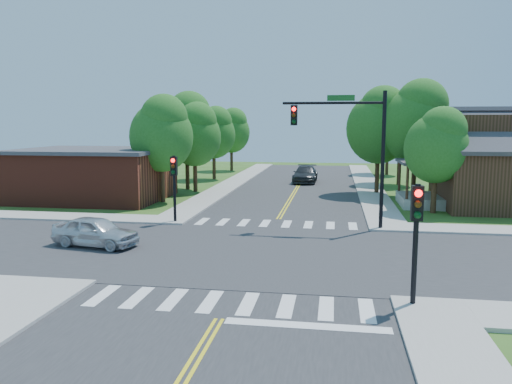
% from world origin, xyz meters
% --- Properties ---
extents(ground, '(100.00, 100.00, 0.00)m').
position_xyz_m(ground, '(0.00, 0.00, 0.00)').
color(ground, '#304F18').
rests_on(ground, ground).
extents(road_ns, '(10.00, 90.00, 0.04)m').
position_xyz_m(road_ns, '(0.00, 0.00, 0.02)').
color(road_ns, '#2D2D30').
rests_on(road_ns, ground).
extents(road_ew, '(90.00, 10.00, 0.04)m').
position_xyz_m(road_ew, '(0.00, 0.00, 0.03)').
color(road_ew, '#2D2D30').
rests_on(road_ew, ground).
extents(intersection_patch, '(10.20, 10.20, 0.06)m').
position_xyz_m(intersection_patch, '(0.00, 0.00, 0.00)').
color(intersection_patch, '#2D2D30').
rests_on(intersection_patch, ground).
extents(sidewalk_nw, '(40.00, 40.00, 0.14)m').
position_xyz_m(sidewalk_nw, '(-15.82, 15.82, 0.07)').
color(sidewalk_nw, '#9E9B93').
rests_on(sidewalk_nw, ground).
extents(crosswalk_north, '(8.85, 2.00, 0.01)m').
position_xyz_m(crosswalk_north, '(0.00, 6.20, 0.05)').
color(crosswalk_north, white).
rests_on(crosswalk_north, ground).
extents(crosswalk_south, '(8.85, 2.00, 0.01)m').
position_xyz_m(crosswalk_south, '(0.00, -6.20, 0.05)').
color(crosswalk_south, white).
rests_on(crosswalk_south, ground).
extents(centerline, '(0.30, 90.00, 0.01)m').
position_xyz_m(centerline, '(0.00, 0.00, 0.05)').
color(centerline, yellow).
rests_on(centerline, ground).
extents(stop_bar, '(4.60, 0.45, 0.09)m').
position_xyz_m(stop_bar, '(2.50, -7.60, 0.00)').
color(stop_bar, white).
rests_on(stop_bar, ground).
extents(signal_mast_ne, '(5.30, 0.42, 7.20)m').
position_xyz_m(signal_mast_ne, '(3.91, 5.59, 4.85)').
color(signal_mast_ne, black).
rests_on(signal_mast_ne, ground).
extents(signal_pole_se, '(0.34, 0.42, 3.80)m').
position_xyz_m(signal_pole_se, '(5.60, -5.62, 2.66)').
color(signal_pole_se, black).
rests_on(signal_pole_se, ground).
extents(signal_pole_nw, '(0.34, 0.42, 3.80)m').
position_xyz_m(signal_pole_nw, '(-5.60, 5.58, 2.66)').
color(signal_pole_nw, black).
rests_on(signal_pole_nw, ground).
extents(building_nw, '(10.40, 8.40, 3.73)m').
position_xyz_m(building_nw, '(-14.20, 13.20, 1.88)').
color(building_nw, maroon).
rests_on(building_nw, ground).
extents(tree_e_a, '(3.88, 3.69, 6.60)m').
position_xyz_m(tree_e_a, '(9.37, 11.23, 4.32)').
color(tree_e_a, '#382314').
rests_on(tree_e_a, ground).
extents(tree_e_b, '(5.19, 4.93, 8.82)m').
position_xyz_m(tree_e_b, '(9.13, 17.86, 5.78)').
color(tree_e_b, '#382314').
rests_on(tree_e_b, ground).
extents(tree_e_c, '(4.99, 4.74, 8.48)m').
position_xyz_m(tree_e_c, '(9.00, 25.66, 5.56)').
color(tree_e_c, '#382314').
rests_on(tree_e_c, ground).
extents(tree_e_d, '(4.67, 4.44, 7.95)m').
position_xyz_m(tree_e_d, '(8.82, 34.56, 5.21)').
color(tree_e_d, '#382314').
rests_on(tree_e_d, ground).
extents(tree_w_a, '(4.46, 4.24, 7.58)m').
position_xyz_m(tree_w_a, '(-8.79, 12.77, 4.96)').
color(tree_w_a, '#382314').
rests_on(tree_w_a, ground).
extents(tree_w_b, '(4.83, 4.59, 8.21)m').
position_xyz_m(tree_w_b, '(-9.04, 19.67, 5.38)').
color(tree_w_b, '#382314').
rests_on(tree_w_b, ground).
extents(tree_w_c, '(4.27, 4.05, 7.25)m').
position_xyz_m(tree_w_c, '(-8.64, 27.47, 4.75)').
color(tree_w_c, '#382314').
rests_on(tree_w_c, ground).
extents(tree_w_d, '(4.32, 4.10, 7.35)m').
position_xyz_m(tree_w_d, '(-8.78, 36.62, 4.81)').
color(tree_w_d, '#382314').
rests_on(tree_w_d, ground).
extents(tree_house, '(4.97, 4.72, 8.45)m').
position_xyz_m(tree_house, '(6.55, 19.26, 5.53)').
color(tree_house, '#382314').
rests_on(tree_house, ground).
extents(tree_bldg, '(4.28, 4.07, 7.27)m').
position_xyz_m(tree_bldg, '(-8.02, 18.48, 4.76)').
color(tree_bldg, '#382314').
rests_on(tree_bldg, ground).
extents(car_silver, '(3.05, 4.58, 1.36)m').
position_xyz_m(car_silver, '(-7.47, -0.10, 0.68)').
color(car_silver, silver).
rests_on(car_silver, ground).
extents(car_dgrey, '(2.30, 5.33, 1.53)m').
position_xyz_m(car_dgrey, '(0.45, 25.97, 0.76)').
color(car_dgrey, '#2B2E30').
rests_on(car_dgrey, ground).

